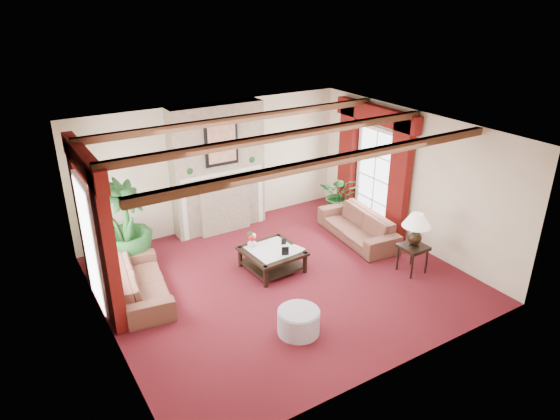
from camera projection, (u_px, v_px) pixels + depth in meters
floor at (282, 279)px, 8.95m from camera, size 6.00×6.00×0.00m
ceiling at (283, 133)px, 7.86m from camera, size 6.00×6.00×0.00m
back_wall at (214, 166)px, 10.55m from camera, size 6.00×0.02×2.70m
left_wall at (101, 256)px, 6.97m from camera, size 0.02×5.50×2.70m
right_wall at (412, 179)px, 9.84m from camera, size 0.02×5.50×2.70m
ceiling_beams at (283, 136)px, 7.89m from camera, size 6.00×3.00×0.12m
fireplace at (215, 104)px, 9.85m from camera, size 2.00×0.52×2.70m
french_door_left at (79, 182)px, 7.45m from camera, size 0.10×1.10×2.16m
french_door_right at (379, 129)px, 10.29m from camera, size 0.10×1.10×2.16m
curtains_left at (82, 154)px, 7.33m from camera, size 0.20×2.40×2.55m
curtains_right at (377, 110)px, 10.07m from camera, size 0.20×2.40×2.55m
sofa_left at (142, 277)px, 8.32m from camera, size 2.07×1.11×0.75m
sofa_right at (358, 222)px, 10.27m from camera, size 2.12×1.00×0.78m
potted_palm at (128, 243)px, 9.24m from camera, size 2.54×2.57×0.93m
small_plant at (340, 199)px, 11.35m from camera, size 1.89×1.89×0.78m
coffee_table at (272, 260)px, 9.20m from camera, size 1.05×1.05×0.41m
side_table at (412, 258)px, 9.11m from camera, size 0.53×0.53×0.53m
ottoman at (299, 322)px, 7.50m from camera, size 0.64×0.64×0.37m
table_lamp at (416, 230)px, 8.87m from camera, size 0.51×0.51×0.65m
flower_vase at (252, 243)px, 9.20m from camera, size 0.28×0.28×0.17m
book at (292, 244)px, 9.01m from camera, size 0.22×0.13×0.29m
photo_frame_a at (285, 251)px, 8.89m from camera, size 0.13×0.07×0.17m
photo_frame_b at (284, 242)px, 9.28m from camera, size 0.10×0.04×0.12m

